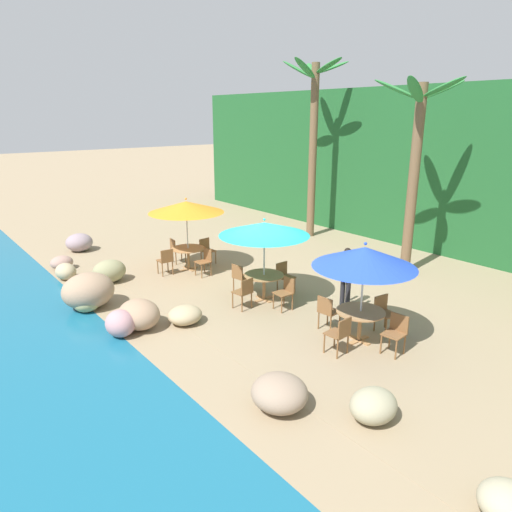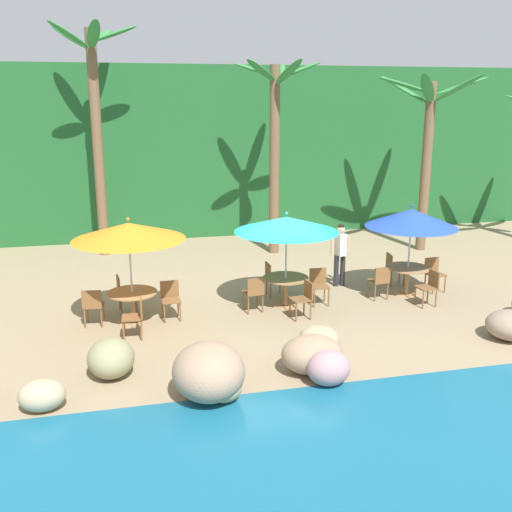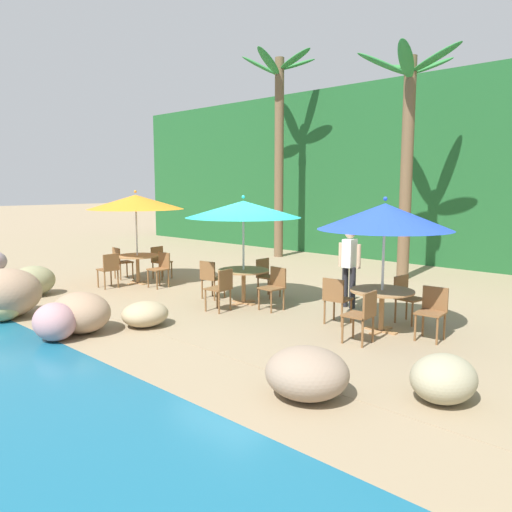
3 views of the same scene
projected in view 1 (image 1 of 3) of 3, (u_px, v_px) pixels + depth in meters
ground_plane at (261, 299)px, 13.03m from camera, size 120.00×120.00×0.00m
terrace_deck at (261, 299)px, 13.03m from camera, size 18.00×5.20×0.01m
foliage_backdrop at (445, 169)px, 17.52m from camera, size 28.00×2.40×6.00m
rock_seawall at (136, 304)px, 11.81m from camera, size 16.77×3.16×0.96m
umbrella_orange at (186, 207)px, 14.90m from camera, size 2.45×2.45×2.42m
dining_table_orange at (188, 252)px, 15.34m from camera, size 1.10×1.10×0.74m
chair_orange_seaward at (205, 260)px, 14.81m from camera, size 0.44×0.44×0.87m
chair_orange_inland at (207, 249)px, 16.01m from camera, size 0.47×0.46×0.87m
chair_orange_left at (176, 249)px, 16.02m from camera, size 0.47×0.48×0.87m
chair_orange_right at (166, 260)px, 14.83m from camera, size 0.45×0.44×0.87m
umbrella_teal at (264, 229)px, 12.39m from camera, size 2.46×2.46×2.33m
dining_table_teal at (264, 279)px, 12.81m from camera, size 1.10×1.10×0.74m
chair_teal_seaward at (286, 291)px, 12.22m from camera, size 0.45×0.45×0.87m
chair_teal_inland at (284, 275)px, 13.43m from camera, size 0.44×0.43×0.87m
chair_teal_left at (240, 276)px, 13.33m from camera, size 0.48×0.48×0.87m
chair_teal_right at (244, 291)px, 12.19m from camera, size 0.48×0.47×0.87m
umbrella_blue at (365, 257)px, 10.04m from camera, size 2.28×2.28×2.35m
dining_table_blue at (360, 316)px, 10.44m from camera, size 1.10×1.10×0.74m
chair_blue_seaward at (396, 331)px, 9.95m from camera, size 0.46×0.47×0.87m
chair_blue_inland at (384, 311)px, 10.98m from camera, size 0.47×0.47×0.87m
chair_blue_left at (327, 310)px, 10.99m from camera, size 0.46×0.47×0.87m
chair_blue_right at (340, 333)px, 9.86m from camera, size 0.46×0.45×0.87m
palm_tree_nearest at (313, 129)px, 18.56m from camera, size 2.62×2.69×7.03m
palm_tree_second at (416, 152)px, 14.08m from camera, size 2.63×2.74×6.02m
waiter_in_white at (346, 274)px, 12.05m from camera, size 0.52×0.37×1.70m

